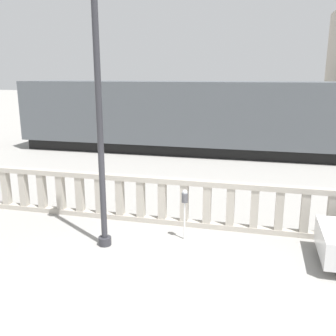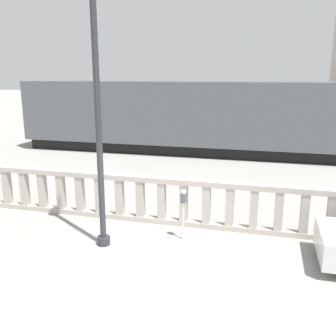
# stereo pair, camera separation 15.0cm
# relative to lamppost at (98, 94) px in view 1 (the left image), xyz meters

# --- Properties ---
(ground_plane) EXTENTS (160.00, 160.00, 0.00)m
(ground_plane) POSITION_rel_lamppost_xyz_m (1.58, -1.31, -3.52)
(ground_plane) COLOR gray
(balustrade) EXTENTS (16.62, 0.24, 1.28)m
(balustrade) POSITION_rel_lamppost_xyz_m (1.58, 1.64, -2.88)
(balustrade) COLOR #ADA599
(balustrade) RESTS_ON ground
(lamppost) EXTENTS (0.33, 0.33, 6.53)m
(lamppost) POSITION_rel_lamppost_xyz_m (0.00, 0.00, 0.00)
(lamppost) COLOR #2D2D33
(lamppost) RESTS_ON ground
(parking_meter) EXTENTS (0.15, 0.15, 1.27)m
(parking_meter) POSITION_rel_lamppost_xyz_m (1.77, 0.77, -2.52)
(parking_meter) COLOR silver
(parking_meter) RESTS_ON ground
(train_near) EXTENTS (19.10, 3.02, 4.21)m
(train_near) POSITION_rel_lamppost_xyz_m (0.76, 11.22, -1.62)
(train_near) COLOR black
(train_near) RESTS_ON ground
(train_far) EXTENTS (25.42, 2.78, 3.86)m
(train_far) POSITION_rel_lamppost_xyz_m (4.75, 20.98, -1.80)
(train_far) COLOR black
(train_far) RESTS_ON ground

